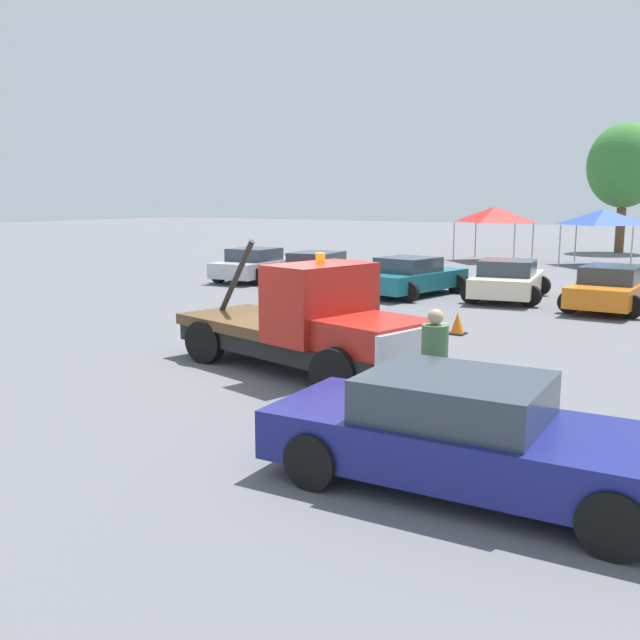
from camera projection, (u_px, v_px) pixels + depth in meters
The scene contains 13 objects.
ground_plane at pixel (299, 370), 14.07m from camera, with size 160.00×160.00×0.00m, color slate.
tow_truck at pixel (311, 326), 13.67m from camera, with size 5.97×3.16×2.51m.
foreground_car at pixel (470, 435), 8.24m from camera, with size 4.91×2.18×1.34m.
person_near_truck at pixel (434, 359), 10.45m from camera, with size 0.39×0.39×1.77m.
parked_car_silver at pixel (257, 265), 29.03m from camera, with size 2.70×4.37×1.34m.
parked_car_maroon at pixel (319, 270), 27.07m from camera, with size 2.78×4.91×1.34m.
parked_car_teal at pixel (411, 277), 24.68m from camera, with size 2.98×4.60×1.34m.
parked_car_cream at pixel (508, 280), 23.67m from camera, with size 2.95×4.50×1.34m.
parked_car_orange at pixel (613, 288), 21.64m from camera, with size 2.44×4.83×1.34m.
canopy_tent_red at pixel (495, 214), 37.79m from camera, with size 3.30×3.30×2.89m.
canopy_tent_blue at pixel (604, 217), 35.17m from camera, with size 3.36×3.36×2.81m.
tree_left at pixel (625, 166), 43.04m from camera, with size 4.38×4.38×7.82m.
traffic_cone at pixel (457, 324), 17.70m from camera, with size 0.40×0.40×0.55m.
Camera 1 is at (7.71, -11.33, 3.37)m, focal length 40.00 mm.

